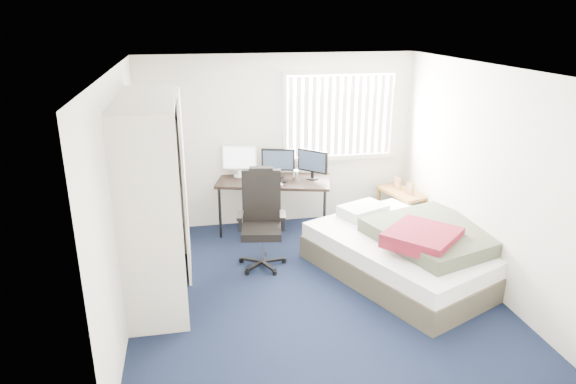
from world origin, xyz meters
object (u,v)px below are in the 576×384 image
Objects in this scene: nightstand at (402,195)px; bed at (412,250)px; desk at (274,177)px; office_chair at (262,229)px.

bed reaches higher than nightstand.
nightstand is at bearing 71.95° from bed.
desk is at bearing 130.80° from bed.
desk is 2.22m from bed.
office_chair is at bearing -107.95° from desk.
bed is at bearing -108.05° from nightstand.
desk is 0.64× the size of bed.
desk reaches higher than office_chair.
office_chair is 0.46× the size of bed.
nightstand is 0.32× the size of bed.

